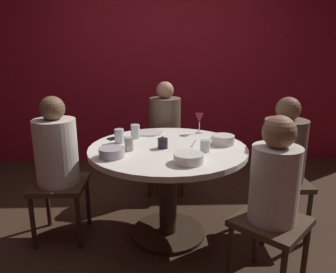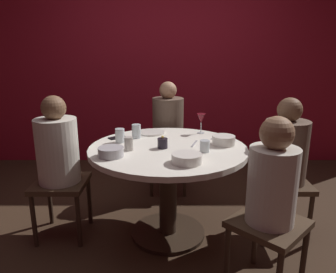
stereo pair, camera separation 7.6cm
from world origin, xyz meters
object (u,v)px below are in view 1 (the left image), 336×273
(seated_diner_left, at_px, (57,153))
(bowl_salad_center, at_px, (223,140))
(cup_by_left_diner, at_px, (119,136))
(cup_by_right_diner, at_px, (205,146))
(seated_diner_front_right, at_px, (274,185))
(cup_center_front, at_px, (135,131))
(dining_table, at_px, (168,168))
(wine_glass, at_px, (200,119))
(cell_phone, at_px, (116,138))
(bowl_small_white, at_px, (189,158))
(seated_diner_back, at_px, (165,125))
(candle_holder, at_px, (163,143))
(cup_near_candle, at_px, (129,144))
(bowl_serving_large, at_px, (112,152))
(dinner_plate, at_px, (150,132))
(seated_diner_right, at_px, (284,152))

(seated_diner_left, distance_m, bowl_salad_center, 1.28)
(cup_by_left_diner, height_order, cup_by_right_diner, cup_by_left_diner)
(seated_diner_left, relative_size, seated_diner_front_right, 1.03)
(seated_diner_front_right, distance_m, cup_by_right_diner, 0.60)
(seated_diner_front_right, xyz_separation_m, cup_center_front, (-0.87, 0.86, 0.12))
(dining_table, distance_m, cup_center_front, 0.43)
(seated_diner_front_right, distance_m, wine_glass, 1.08)
(cell_phone, height_order, bowl_small_white, bowl_small_white)
(seated_diner_back, xyz_separation_m, candle_holder, (-0.04, -0.90, 0.08))
(seated_diner_front_right, distance_m, bowl_small_white, 0.55)
(seated_diner_back, height_order, cell_phone, seated_diner_back)
(bowl_salad_center, xyz_separation_m, cup_near_candle, (-0.72, -0.14, 0.01))
(wine_glass, bearing_deg, candle_holder, -126.98)
(candle_holder, distance_m, cell_phone, 0.48)
(bowl_serving_large, bearing_deg, bowl_salad_center, 18.82)
(bowl_serving_large, bearing_deg, dining_table, 30.20)
(dinner_plate, bearing_deg, wine_glass, -0.22)
(seated_diner_front_right, height_order, bowl_small_white, seated_diner_front_right)
(seated_diner_front_right, height_order, bowl_salad_center, seated_diner_front_right)
(bowl_salad_center, bearing_deg, dining_table, -173.15)
(seated_diner_back, xyz_separation_m, cup_by_right_diner, (0.27, -0.99, 0.08))
(cell_phone, relative_size, cup_by_left_diner, 1.25)
(seated_diner_right, relative_size, bowl_small_white, 5.66)
(dining_table, relative_size, cup_near_candle, 12.15)
(seated_diner_back, height_order, seated_diner_right, seated_diner_back)
(dining_table, height_order, wine_glass, wine_glass)
(dining_table, bearing_deg, seated_diner_left, 180.00)
(bowl_salad_center, distance_m, cup_by_left_diner, 0.82)
(cup_center_front, bearing_deg, wine_glass, 15.64)
(seated_diner_left, relative_size, bowl_serving_large, 6.39)
(dining_table, distance_m, cell_phone, 0.52)
(seated_diner_front_right, xyz_separation_m, cell_phone, (-1.03, 0.86, 0.06))
(seated_diner_front_right, distance_m, candle_holder, 0.87)
(bowl_serving_large, bearing_deg, dinner_plate, 68.79)
(candle_holder, distance_m, dinner_plate, 0.46)
(cup_center_front, bearing_deg, cup_by_left_diner, -131.64)
(seated_diner_left, xyz_separation_m, wine_glass, (1.14, 0.40, 0.17))
(bowl_salad_center, bearing_deg, cup_near_candle, -168.98)
(seated_diner_left, xyz_separation_m, bowl_salad_center, (1.28, 0.05, 0.08))
(cup_near_candle, bearing_deg, bowl_small_white, -33.76)
(seated_diner_right, bearing_deg, cup_by_right_diner, 11.30)
(seated_diner_front_right, height_order, cup_near_candle, seated_diner_front_right)
(seated_diner_right, distance_m, seated_diner_front_right, 0.68)
(seated_diner_front_right, bearing_deg, seated_diner_left, 22.32)
(cup_by_right_diner, bearing_deg, seated_diner_right, 11.30)
(seated_diner_left, xyz_separation_m, cup_by_left_diner, (0.47, 0.12, 0.10))
(cup_near_candle, bearing_deg, cup_by_right_diner, -4.02)
(seated_diner_left, bearing_deg, dinner_plate, 30.16)
(cup_near_candle, bearing_deg, dinner_plate, 74.19)
(wine_glass, distance_m, cup_near_candle, 0.77)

